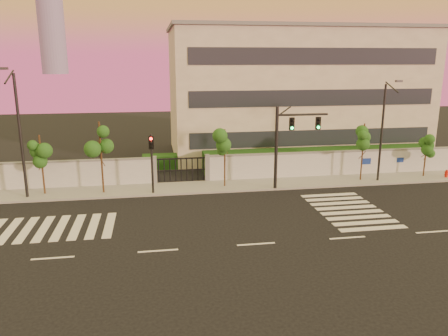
# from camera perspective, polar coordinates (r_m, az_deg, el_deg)

# --- Properties ---
(ground) EXTENTS (120.00, 120.00, 0.00)m
(ground) POSITION_cam_1_polar(r_m,az_deg,el_deg) (22.87, 4.21, -9.89)
(ground) COLOR black
(ground) RESTS_ON ground
(sidewalk) EXTENTS (60.00, 3.00, 0.15)m
(sidewalk) POSITION_cam_1_polar(r_m,az_deg,el_deg) (32.53, -0.11, -2.36)
(sidewalk) COLOR gray
(sidewalk) RESTS_ON ground
(perimeter_wall) EXTENTS (60.00, 0.36, 2.20)m
(perimeter_wall) POSITION_cam_1_polar(r_m,az_deg,el_deg) (33.71, -0.35, -0.02)
(perimeter_wall) COLOR #ACAEB3
(perimeter_wall) RESTS_ON ground
(hedge_row) EXTENTS (41.00, 4.25, 1.80)m
(hedge_row) POSITION_cam_1_polar(r_m,az_deg,el_deg) (36.56, 0.62, 0.69)
(hedge_row) COLOR #113710
(hedge_row) RESTS_ON ground
(institutional_building) EXTENTS (24.40, 12.40, 12.25)m
(institutional_building) POSITION_cam_1_polar(r_m,az_deg,el_deg) (44.66, 9.08, 9.88)
(institutional_building) COLOR #B6AB9A
(institutional_building) RESTS_ON ground
(road_markings) EXTENTS (57.00, 7.62, 0.02)m
(road_markings) POSITION_cam_1_polar(r_m,az_deg,el_deg) (26.00, -1.15, -6.81)
(road_markings) COLOR silver
(road_markings) RESTS_ON ground
(street_tree_b) EXTENTS (1.51, 1.20, 4.28)m
(street_tree_b) POSITION_cam_1_polar(r_m,az_deg,el_deg) (32.29, -22.79, 2.03)
(street_tree_b) COLOR #382314
(street_tree_b) RESTS_ON ground
(street_tree_c) EXTENTS (1.57, 1.25, 5.15)m
(street_tree_c) POSITION_cam_1_polar(r_m,az_deg,el_deg) (31.09, -15.82, 3.37)
(street_tree_c) COLOR #382314
(street_tree_c) RESTS_ON ground
(street_tree_d) EXTENTS (1.38, 1.10, 4.37)m
(street_tree_d) POSITION_cam_1_polar(r_m,az_deg,el_deg) (31.62, 0.12, 3.02)
(street_tree_d) COLOR #382314
(street_tree_d) RESTS_ON ground
(street_tree_e) EXTENTS (1.31, 1.04, 4.54)m
(street_tree_e) POSITION_cam_1_polar(r_m,az_deg,el_deg) (34.94, 17.77, 3.61)
(street_tree_e) COLOR #382314
(street_tree_e) RESTS_ON ground
(street_tree_f) EXTENTS (1.43, 1.14, 3.48)m
(street_tree_f) POSITION_cam_1_polar(r_m,az_deg,el_deg) (38.06, 24.96, 2.59)
(street_tree_f) COLOR #382314
(street_tree_f) RESTS_ON ground
(traffic_signal_main) EXTENTS (3.82, 0.37, 6.04)m
(traffic_signal_main) POSITION_cam_1_polar(r_m,az_deg,el_deg) (31.36, 8.22, 3.90)
(traffic_signal_main) COLOR black
(traffic_signal_main) RESTS_ON ground
(traffic_signal_secondary) EXTENTS (0.34, 0.33, 4.31)m
(traffic_signal_secondary) POSITION_cam_1_polar(r_m,az_deg,el_deg) (30.42, -9.42, 1.46)
(traffic_signal_secondary) COLOR black
(traffic_signal_secondary) RESTS_ON ground
(streetlight_west) EXTENTS (0.53, 2.12, 8.80)m
(streetlight_west) POSITION_cam_1_polar(r_m,az_deg,el_deg) (31.53, -25.20, 4.49)
(streetlight_west) COLOR black
(streetlight_west) RESTS_ON ground
(streetlight_east) EXTENTS (0.47, 1.89, 7.84)m
(streetlight_east) POSITION_cam_1_polar(r_m,az_deg,el_deg) (34.89, 20.08, 4.91)
(streetlight_east) COLOR black
(streetlight_east) RESTS_ON ground
(fire_hydrant) EXTENTS (0.30, 0.28, 0.76)m
(fire_hydrant) POSITION_cam_1_polar(r_m,az_deg,el_deg) (38.83, 27.04, -0.75)
(fire_hydrant) COLOR red
(fire_hydrant) RESTS_ON ground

